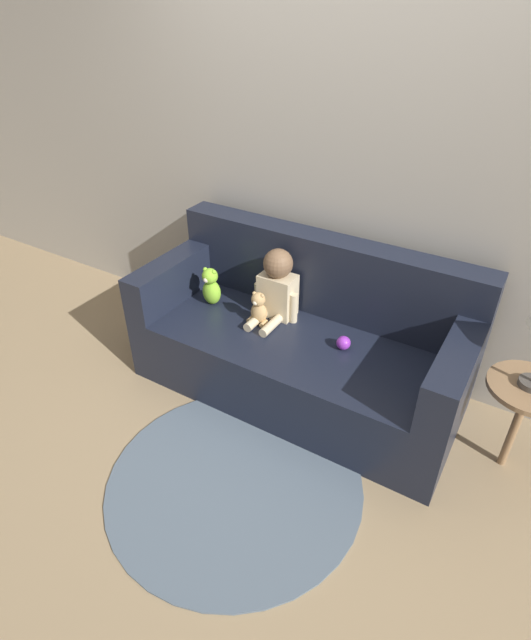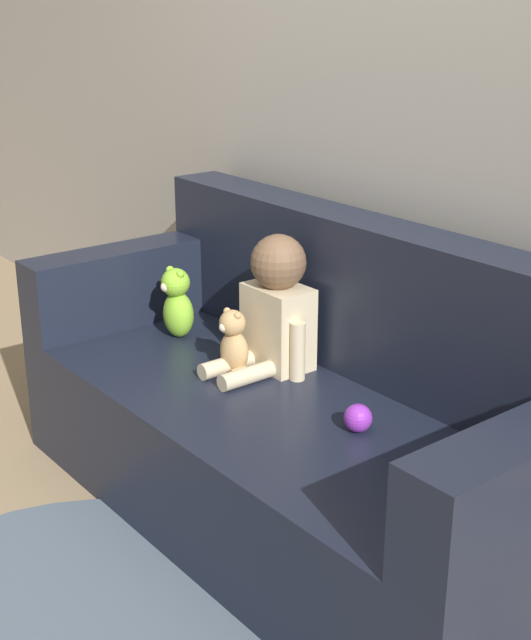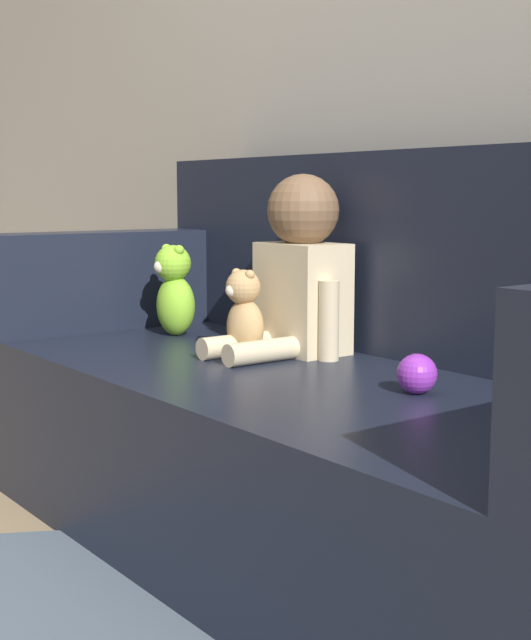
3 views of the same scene
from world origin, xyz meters
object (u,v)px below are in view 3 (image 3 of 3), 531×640
object	(u,v)px
person_baby	(299,273)
teddy_bear_brown	(244,315)
plush_toy_side	(174,291)
toy_ball	(417,374)
couch	(339,410)

from	to	relation	value
person_baby	teddy_bear_brown	size ratio (longest dim) A/B	2.07
plush_toy_side	toy_ball	xyz separation A→B (m)	(0.89, -0.01, -0.08)
couch	teddy_bear_brown	size ratio (longest dim) A/B	9.15
plush_toy_side	toy_ball	size ratio (longest dim) A/B	3.17
person_baby	plush_toy_side	size ratio (longest dim) A/B	1.74
teddy_bear_brown	person_baby	bearing A→B (deg)	70.83
teddy_bear_brown	toy_ball	size ratio (longest dim) A/B	2.65
person_baby	teddy_bear_brown	bearing A→B (deg)	-109.17
couch	plush_toy_side	size ratio (longest dim) A/B	7.67
person_baby	plush_toy_side	world-z (taller)	person_baby
plush_toy_side	person_baby	bearing A→B (deg)	13.35
person_baby	toy_ball	bearing A→B (deg)	-11.93
plush_toy_side	teddy_bear_brown	bearing A→B (deg)	-5.02
couch	toy_ball	bearing A→B (deg)	-10.08
teddy_bear_brown	toy_ball	distance (m)	0.53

